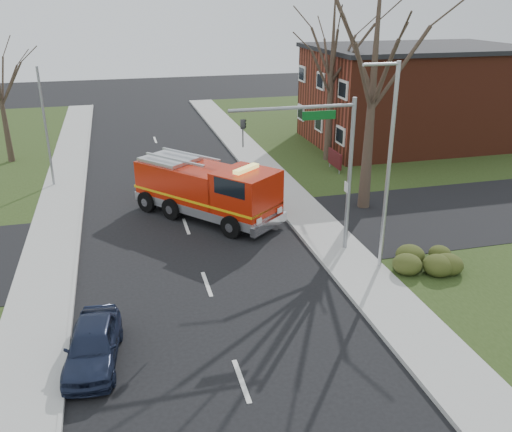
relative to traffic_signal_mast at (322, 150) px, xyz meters
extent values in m
plane|color=black|center=(-5.21, -1.50, -4.71)|extent=(120.00, 120.00, 0.00)
cube|color=#9F9F9A|center=(0.99, -1.50, -4.63)|extent=(2.40, 80.00, 0.15)
cube|color=#9F9F9A|center=(-11.41, -1.50, -4.63)|extent=(2.40, 80.00, 0.15)
cube|color=maroon|center=(13.79, 16.50, -1.21)|extent=(15.00, 10.00, 7.00)
cube|color=black|center=(13.79, 16.50, 2.39)|extent=(15.40, 10.40, 0.30)
cube|color=silver|center=(6.24, 16.50, -2.71)|extent=(0.12, 1.40, 1.20)
cube|color=#481015|center=(5.29, 11.00, -3.81)|extent=(0.12, 2.00, 1.00)
cylinder|color=gray|center=(5.29, 10.20, -4.26)|extent=(0.08, 0.08, 0.90)
cylinder|color=gray|center=(5.29, 11.80, -4.26)|extent=(0.08, 0.08, 0.90)
ellipsoid|color=#334017|center=(3.79, -2.50, -4.13)|extent=(2.80, 2.00, 0.90)
cone|color=#36271F|center=(4.29, 4.50, 1.29)|extent=(0.64, 0.64, 12.00)
cone|color=#36271F|center=(5.79, 13.50, 0.54)|extent=(0.56, 0.56, 10.50)
cone|color=#36271F|center=(-15.21, 18.50, -0.21)|extent=(0.44, 0.44, 9.00)
cylinder|color=gray|center=(1.29, 0.00, -1.31)|extent=(0.18, 0.18, 6.80)
cylinder|color=gray|center=(-1.31, 0.00, 1.79)|extent=(5.20, 0.14, 0.14)
cube|color=#0C591E|center=(-0.21, 0.00, 1.44)|extent=(1.40, 0.06, 0.35)
imported|color=black|center=(-3.31, 0.00, 1.44)|extent=(0.22, 0.18, 1.10)
cylinder|color=#B7BABF|center=(1.99, -2.00, -0.51)|extent=(0.16, 0.16, 8.40)
cylinder|color=#B7BABF|center=(1.29, -2.00, 3.59)|extent=(1.40, 0.12, 0.12)
cylinder|color=gray|center=(-12.01, 12.50, -1.21)|extent=(0.14, 0.14, 7.00)
cube|color=#B31C08|center=(-4.76, 6.47, -3.16)|extent=(5.28, 5.65, 2.09)
cube|color=#B31C08|center=(-2.36, 3.54, -3.01)|extent=(3.64, 3.64, 2.39)
cube|color=#B7BABF|center=(-4.00, 5.55, -4.01)|extent=(6.94, 7.67, 0.45)
cube|color=#E5B20C|center=(-4.00, 5.55, -3.46)|extent=(6.94, 7.67, 0.12)
cube|color=black|center=(-1.67, 2.69, -2.27)|extent=(1.84, 1.53, 0.85)
cube|color=#E5D866|center=(-2.36, 3.54, -1.67)|extent=(1.45, 1.28, 0.18)
cylinder|color=black|center=(-3.30, 2.65, -4.16)|extent=(0.96, 1.07, 1.10)
cylinder|color=black|center=(-1.30, 4.28, -4.16)|extent=(0.96, 1.07, 1.10)
cylinder|color=black|center=(-6.90, 7.04, -4.16)|extent=(0.96, 1.07, 1.10)
cylinder|color=black|center=(-4.89, 8.68, -4.16)|extent=(0.96, 1.07, 1.10)
imported|color=#1A2139|center=(-9.41, -5.46, -4.06)|extent=(1.97, 3.97, 1.30)
camera|label=1|loc=(-8.07, -20.17, 5.83)|focal=38.00mm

